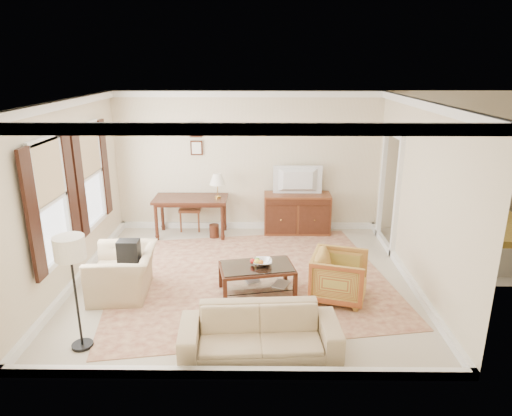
{
  "coord_description": "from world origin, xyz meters",
  "views": [
    {
      "loc": [
        0.28,
        -6.84,
        3.45
      ],
      "look_at": [
        0.2,
        0.3,
        1.15
      ],
      "focal_mm": 32.0,
      "sensor_mm": 36.0,
      "label": 1
    }
  ],
  "objects_px": {
    "sideboard": "(297,213)",
    "tv": "(298,172)",
    "sofa": "(260,325)",
    "coffee_table": "(257,272)",
    "club_armchair": "(123,265)",
    "striped_armchair": "(339,274)",
    "writing_desk": "(191,203)"
  },
  "relations": [
    {
      "from": "sideboard",
      "to": "tv",
      "type": "relative_size",
      "value": 1.43
    },
    {
      "from": "sideboard",
      "to": "sofa",
      "type": "relative_size",
      "value": 0.7
    },
    {
      "from": "coffee_table",
      "to": "sideboard",
      "type": "bearing_deg",
      "value": 73.14
    },
    {
      "from": "sideboard",
      "to": "club_armchair",
      "type": "bearing_deg",
      "value": -136.87
    },
    {
      "from": "coffee_table",
      "to": "club_armchair",
      "type": "bearing_deg",
      "value": -179.79
    },
    {
      "from": "tv",
      "to": "coffee_table",
      "type": "height_order",
      "value": "tv"
    },
    {
      "from": "tv",
      "to": "coffee_table",
      "type": "distance_m",
      "value": 2.94
    },
    {
      "from": "tv",
      "to": "coffee_table",
      "type": "xyz_separation_m",
      "value": [
        -0.81,
        -2.66,
        -0.96
      ]
    },
    {
      "from": "striped_armchair",
      "to": "club_armchair",
      "type": "xyz_separation_m",
      "value": [
        -3.3,
        0.14,
        0.07
      ]
    },
    {
      "from": "writing_desk",
      "to": "coffee_table",
      "type": "distance_m",
      "value": 2.88
    },
    {
      "from": "club_armchair",
      "to": "sofa",
      "type": "distance_m",
      "value": 2.59
    },
    {
      "from": "sideboard",
      "to": "coffee_table",
      "type": "relative_size",
      "value": 1.12
    },
    {
      "from": "tv",
      "to": "club_armchair",
      "type": "height_order",
      "value": "tv"
    },
    {
      "from": "sideboard",
      "to": "tv",
      "type": "height_order",
      "value": "tv"
    },
    {
      "from": "sideboard",
      "to": "club_armchair",
      "type": "distance_m",
      "value": 3.94
    },
    {
      "from": "writing_desk",
      "to": "club_armchair",
      "type": "relative_size",
      "value": 1.37
    },
    {
      "from": "writing_desk",
      "to": "tv",
      "type": "bearing_deg",
      "value": 4.15
    },
    {
      "from": "sideboard",
      "to": "sofa",
      "type": "distance_m",
      "value": 4.26
    },
    {
      "from": "writing_desk",
      "to": "striped_armchair",
      "type": "distance_m",
      "value": 3.73
    },
    {
      "from": "coffee_table",
      "to": "striped_armchair",
      "type": "height_order",
      "value": "striped_armchair"
    },
    {
      "from": "club_armchair",
      "to": "sofa",
      "type": "xyz_separation_m",
      "value": [
        2.11,
        -1.5,
        -0.09
      ]
    },
    {
      "from": "writing_desk",
      "to": "striped_armchair",
      "type": "relative_size",
      "value": 1.84
    },
    {
      "from": "striped_armchair",
      "to": "sofa",
      "type": "xyz_separation_m",
      "value": [
        -1.19,
        -1.36,
        -0.02
      ]
    },
    {
      "from": "coffee_table",
      "to": "club_armchair",
      "type": "distance_m",
      "value": 2.06
    },
    {
      "from": "sideboard",
      "to": "coffee_table",
      "type": "height_order",
      "value": "sideboard"
    },
    {
      "from": "writing_desk",
      "to": "striped_armchair",
      "type": "bearing_deg",
      "value": -45.43
    },
    {
      "from": "writing_desk",
      "to": "striped_armchair",
      "type": "height_order",
      "value": "writing_desk"
    },
    {
      "from": "tv",
      "to": "coffee_table",
      "type": "bearing_deg",
      "value": 73.03
    },
    {
      "from": "coffee_table",
      "to": "sofa",
      "type": "relative_size",
      "value": 0.63
    },
    {
      "from": "writing_desk",
      "to": "coffee_table",
      "type": "xyz_separation_m",
      "value": [
        1.37,
        -2.5,
        -0.34
      ]
    },
    {
      "from": "tv",
      "to": "sofa",
      "type": "distance_m",
      "value": 4.34
    },
    {
      "from": "writing_desk",
      "to": "sideboard",
      "type": "distance_m",
      "value": 2.21
    }
  ]
}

